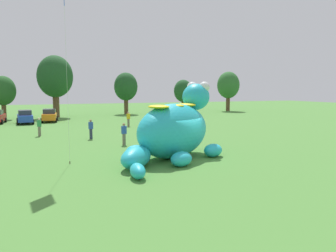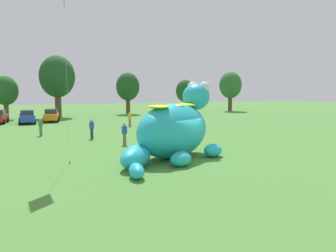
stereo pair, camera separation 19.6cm
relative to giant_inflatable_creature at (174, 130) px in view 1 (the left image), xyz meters
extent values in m
plane|color=#4C8438|center=(0.69, -0.48, -1.77)|extent=(160.00, 160.00, 0.00)
ellipsoid|color=#23B2C6|center=(0.00, 0.02, -0.05)|extent=(6.78, 5.78, 3.42)
ellipsoid|color=#23B2C6|center=(2.21, 1.38, 2.02)|extent=(2.64, 2.58, 1.81)
sphere|color=white|center=(2.18, 1.94, 2.70)|extent=(0.72, 0.72, 0.72)
sphere|color=white|center=(2.70, 1.09, 2.70)|extent=(0.72, 0.72, 0.72)
ellipsoid|color=yellow|center=(1.17, 0.74, 1.52)|extent=(1.65, 1.74, 0.23)
ellipsoid|color=yellow|center=(0.00, 0.02, 1.52)|extent=(1.65, 1.74, 0.23)
ellipsoid|color=yellow|center=(-1.29, -0.78, 1.52)|extent=(1.65, 1.74, 0.23)
ellipsoid|color=#23B2C6|center=(0.43, 2.52, -1.35)|extent=(1.80, 1.66, 0.84)
ellipsoid|color=#23B2C6|center=(2.43, -0.72, -1.35)|extent=(1.80, 1.66, 0.84)
ellipsoid|color=#23B2C6|center=(-2.34, 0.63, -1.35)|extent=(1.80, 1.66, 0.84)
ellipsoid|color=#23B2C6|center=(-0.50, -2.35, -1.35)|extent=(1.80, 1.66, 0.84)
ellipsoid|color=#23B2C6|center=(-2.98, -1.82, -1.17)|extent=(2.77, 3.00, 1.20)
ellipsoid|color=#23B2C6|center=(-3.47, -3.83, -1.40)|extent=(0.91, 1.65, 0.73)
cylinder|color=black|center=(-12.23, 27.97, -1.45)|extent=(0.28, 0.65, 0.64)
cylinder|color=black|center=(-12.41, 25.43, -1.45)|extent=(0.28, 0.65, 0.64)
cube|color=#2347B7|center=(-9.77, 25.41, -1.05)|extent=(2.04, 4.23, 0.80)
cube|color=#2D333D|center=(-9.76, 25.26, -0.35)|extent=(1.66, 2.09, 0.60)
cylinder|color=black|center=(-10.73, 26.61, -1.45)|extent=(0.29, 0.66, 0.64)
cylinder|color=black|center=(-9.03, 26.75, -1.45)|extent=(0.29, 0.66, 0.64)
cylinder|color=black|center=(-10.51, 24.07, -1.45)|extent=(0.29, 0.66, 0.64)
cylinder|color=black|center=(-8.82, 24.21, -1.45)|extent=(0.29, 0.66, 0.64)
cube|color=orange|center=(-6.84, 26.80, -1.05)|extent=(2.02, 4.22, 0.80)
cube|color=#2D333D|center=(-6.85, 26.65, -0.35)|extent=(1.65, 2.08, 0.60)
cylinder|color=black|center=(-7.58, 28.13, -1.45)|extent=(0.29, 0.66, 0.64)
cylinder|color=black|center=(-5.89, 28.00, -1.45)|extent=(0.29, 0.66, 0.64)
cylinder|color=black|center=(-7.79, 25.60, -1.45)|extent=(0.29, 0.66, 0.64)
cylinder|color=black|center=(-6.09, 25.46, -1.45)|extent=(0.29, 0.66, 0.64)
cylinder|color=brown|center=(-12.85, 32.96, -0.67)|extent=(0.63, 0.63, 2.19)
ellipsoid|color=#235623|center=(-12.85, 32.96, 2.35)|extent=(3.50, 3.50, 4.20)
cylinder|color=brown|center=(-5.69, 33.93, -0.10)|extent=(0.95, 0.95, 3.33)
ellipsoid|color=#1E4C23|center=(-5.69, 33.93, 4.49)|extent=(5.32, 5.32, 6.38)
cylinder|color=brown|center=(5.99, 36.49, -0.50)|extent=(0.72, 0.72, 2.53)
ellipsoid|color=#1E4C23|center=(5.99, 36.49, 3.00)|extent=(4.05, 4.05, 4.86)
cylinder|color=brown|center=(16.58, 35.78, -0.70)|extent=(0.61, 0.61, 2.13)
ellipsoid|color=#1E4C23|center=(16.58, 35.78, 2.24)|extent=(3.41, 3.41, 4.09)
cylinder|color=brown|center=(26.74, 36.68, -0.40)|extent=(0.78, 0.78, 2.73)
ellipsoid|color=#2D662D|center=(26.74, 36.68, 3.37)|extent=(4.37, 4.37, 5.24)
cylinder|color=#726656|center=(1.59, 17.76, -1.33)|extent=(0.26, 0.26, 0.88)
cube|color=gold|center=(1.59, 17.76, -0.59)|extent=(0.38, 0.22, 0.60)
sphere|color=tan|center=(1.59, 17.76, -0.17)|extent=(0.22, 0.22, 0.22)
cylinder|color=#726656|center=(7.25, 19.27, -1.33)|extent=(0.26, 0.26, 0.88)
cube|color=#2D4CA5|center=(7.25, 19.27, -0.59)|extent=(0.38, 0.22, 0.60)
sphere|color=brown|center=(7.25, 19.27, -0.17)|extent=(0.22, 0.22, 0.22)
cylinder|color=#726656|center=(-8.01, 13.17, -1.33)|extent=(0.26, 0.26, 0.88)
cube|color=#338C4C|center=(-8.01, 13.17, -0.59)|extent=(0.38, 0.22, 0.60)
sphere|color=beige|center=(-8.01, 13.17, -0.17)|extent=(0.22, 0.22, 0.22)
cylinder|color=#2D334C|center=(-3.82, 9.69, -1.33)|extent=(0.26, 0.26, 0.88)
cube|color=#2D4CA5|center=(-3.82, 9.69, -0.59)|extent=(0.38, 0.22, 0.60)
sphere|color=#9E7051|center=(-3.82, 9.69, -0.17)|extent=(0.22, 0.22, 0.22)
cylinder|color=#726656|center=(-1.85, 5.67, -1.33)|extent=(0.26, 0.26, 0.88)
cube|color=#2D4CA5|center=(-1.85, 5.67, -0.59)|extent=(0.38, 0.22, 0.60)
sphere|color=#9E7051|center=(-1.85, 5.67, -0.17)|extent=(0.22, 0.22, 0.22)
cylinder|color=brown|center=(-6.30, 0.58, -1.69)|extent=(0.06, 0.06, 0.15)
cylinder|color=silver|center=(-6.30, 0.58, 3.50)|extent=(0.01, 0.01, 10.23)
camera|label=1|loc=(-7.64, -18.55, 2.55)|focal=34.36mm
camera|label=2|loc=(-7.46, -18.62, 2.55)|focal=34.36mm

